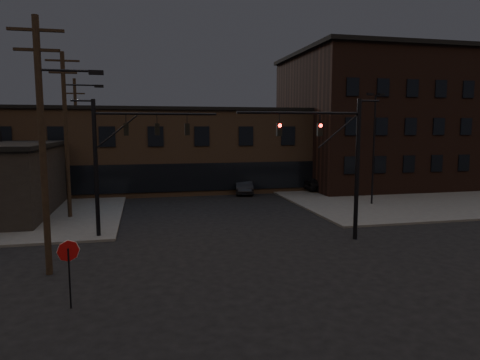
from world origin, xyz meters
name	(u,v)px	position (x,y,z in m)	size (l,w,h in m)	color
ground	(270,273)	(0.00, 0.00, 0.00)	(140.00, 140.00, 0.00)	black
sidewalk_ne	(410,188)	(22.00, 22.00, 0.07)	(30.00, 30.00, 0.15)	#474744
building_row	(194,150)	(0.00, 28.00, 4.00)	(40.00, 12.00, 8.00)	brown
building_right	(391,122)	(22.00, 26.00, 7.00)	(22.00, 16.00, 14.00)	black
traffic_signal_near	(339,154)	(5.36, 4.50, 4.93)	(7.12, 0.24, 8.00)	black
traffic_signal_far	(119,152)	(-6.72, 8.00, 5.01)	(7.12, 0.24, 8.00)	black
stop_sign	(69,258)	(-8.00, -1.99, 1.84)	(0.72, 0.33, 2.48)	black
utility_pole_near	(44,141)	(-9.43, 2.00, 5.87)	(3.70, 0.28, 11.00)	black
utility_pole_mid	(67,132)	(-10.44, 14.00, 6.13)	(3.70, 0.28, 11.50)	black
utility_pole_far	(77,134)	(-11.50, 26.00, 5.78)	(2.20, 0.28, 11.00)	black
lot_light_a	(374,139)	(13.00, 14.00, 5.51)	(1.50, 0.28, 9.14)	black
lot_light_b	(403,137)	(19.00, 19.00, 5.51)	(1.50, 0.28, 9.14)	black
parked_car_lot_a	(328,183)	(12.42, 21.40, 0.94)	(1.87, 4.65, 1.59)	black
parked_car_lot_b	(365,180)	(17.52, 23.25, 0.90)	(2.10, 5.18, 1.50)	#B5B5B8
car_crossing	(244,186)	(4.14, 22.57, 0.76)	(1.62, 4.63, 1.53)	black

